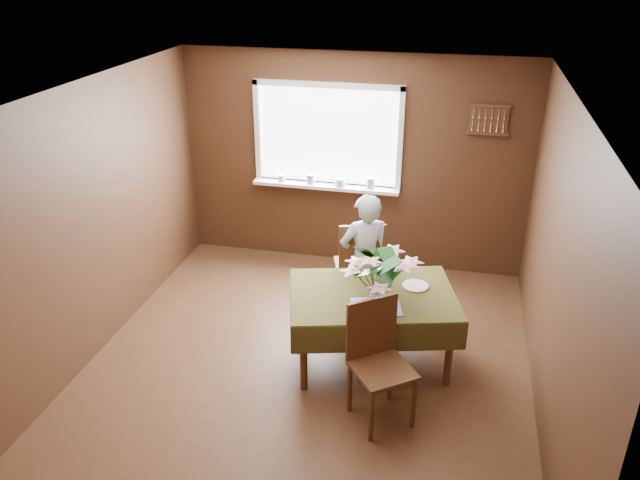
% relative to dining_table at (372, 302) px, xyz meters
% --- Properties ---
extents(floor, '(4.50, 4.50, 0.00)m').
position_rel_dining_table_xyz_m(floor, '(-0.55, -0.26, -0.63)').
color(floor, '#472A18').
rests_on(floor, ground).
extents(ceiling, '(4.50, 4.50, 0.00)m').
position_rel_dining_table_xyz_m(ceiling, '(-0.55, -0.26, 1.87)').
color(ceiling, white).
rests_on(ceiling, wall_back).
extents(wall_back, '(4.00, 0.00, 4.00)m').
position_rel_dining_table_xyz_m(wall_back, '(-0.55, 1.99, 0.62)').
color(wall_back, brown).
rests_on(wall_back, floor).
extents(wall_front, '(4.00, 0.00, 4.00)m').
position_rel_dining_table_xyz_m(wall_front, '(-0.55, -2.51, 0.62)').
color(wall_front, brown).
rests_on(wall_front, floor).
extents(wall_left, '(0.00, 4.50, 4.50)m').
position_rel_dining_table_xyz_m(wall_left, '(-2.55, -0.26, 0.62)').
color(wall_left, brown).
rests_on(wall_left, floor).
extents(wall_right, '(0.00, 4.50, 4.50)m').
position_rel_dining_table_xyz_m(wall_right, '(1.45, -0.26, 0.62)').
color(wall_right, brown).
rests_on(wall_right, floor).
extents(window_assembly, '(1.72, 0.20, 1.22)m').
position_rel_dining_table_xyz_m(window_assembly, '(-0.84, 1.94, 0.73)').
color(window_assembly, white).
rests_on(window_assembly, wall_back).
extents(spoon_rack, '(0.44, 0.05, 0.33)m').
position_rel_dining_table_xyz_m(spoon_rack, '(0.90, 1.95, 1.22)').
color(spoon_rack, '#54311B').
rests_on(spoon_rack, wall_back).
extents(dining_table, '(1.69, 1.36, 0.72)m').
position_rel_dining_table_xyz_m(dining_table, '(0.00, 0.00, 0.00)').
color(dining_table, '#54311B').
rests_on(dining_table, floor).
extents(chair_far, '(0.58, 0.58, 1.07)m').
position_rel_dining_table_xyz_m(chair_far, '(-0.25, 0.78, -0.05)').
color(chair_far, '#54311B').
rests_on(chair_far, floor).
extents(chair_near, '(0.62, 0.62, 1.03)m').
position_rel_dining_table_xyz_m(chair_near, '(0.15, -0.71, -0.07)').
color(chair_near, '#54311B').
rests_on(chair_near, floor).
extents(seated_woman, '(0.61, 0.53, 1.40)m').
position_rel_dining_table_xyz_m(seated_woman, '(-0.18, 0.65, 0.07)').
color(seated_woman, white).
rests_on(seated_woman, floor).
extents(flower_bouquet, '(0.58, 0.58, 0.49)m').
position_rel_dining_table_xyz_m(flower_bouquet, '(0.05, -0.18, 0.41)').
color(flower_bouquet, white).
rests_on(flower_bouquet, dining_table).
extents(side_plate, '(0.33, 0.33, 0.01)m').
position_rel_dining_table_xyz_m(side_plate, '(0.36, 0.21, 0.09)').
color(side_plate, white).
rests_on(side_plate, dining_table).
extents(table_knife, '(0.02, 0.20, 0.00)m').
position_rel_dining_table_xyz_m(table_knife, '(0.17, -0.14, 0.09)').
color(table_knife, silver).
rests_on(table_knife, dining_table).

